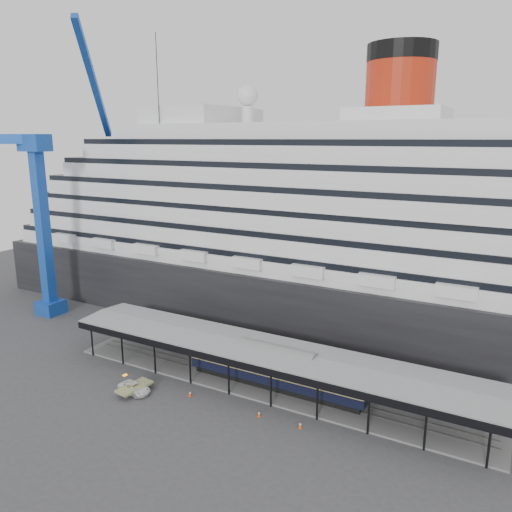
{
  "coord_description": "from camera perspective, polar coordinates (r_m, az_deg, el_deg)",
  "views": [
    {
      "loc": [
        26.94,
        -46.0,
        30.59
      ],
      "look_at": [
        -3.03,
        8.0,
        15.93
      ],
      "focal_mm": 35.0,
      "sensor_mm": 36.0,
      "label": 1
    }
  ],
  "objects": [
    {
      "name": "traffic_cone_right",
      "position": [
        57.07,
        5.08,
        -18.68
      ],
      "size": [
        0.49,
        0.49,
        0.75
      ],
      "rotation": [
        0.0,
        0.0,
        0.35
      ],
      "color": "#DC4D0C",
      "rests_on": "ground"
    },
    {
      "name": "port_truck",
      "position": [
        65.17,
        -13.73,
        -14.44
      ],
      "size": [
        4.61,
        2.52,
        1.22
      ],
      "primitive_type": "imported",
      "rotation": [
        0.0,
        0.0,
        1.46
      ],
      "color": "white",
      "rests_on": "ground"
    },
    {
      "name": "crane_blue",
      "position": [
        92.25,
        -22.77,
        5.7
      ],
      "size": [
        22.63,
        19.19,
        47.6
      ],
      "color": "#1646AC",
      "rests_on": "ground"
    },
    {
      "name": "traffic_cone_left",
      "position": [
        63.28,
        -7.54,
        -15.31
      ],
      "size": [
        0.39,
        0.39,
        0.71
      ],
      "rotation": [
        0.0,
        0.0,
        0.09
      ],
      "color": "#F43C0D",
      "rests_on": "ground"
    },
    {
      "name": "pullman_carriage",
      "position": [
        63.44,
        2.27,
        -12.65
      ],
      "size": [
        23.5,
        3.29,
        23.07
      ],
      "rotation": [
        0.0,
        0.0,
        -0.0
      ],
      "color": "black",
      "rests_on": "ground"
    },
    {
      "name": "ground",
      "position": [
        61.46,
        -1.2,
        -16.5
      ],
      "size": [
        200.0,
        200.0,
        0.0
      ],
      "primitive_type": "plane",
      "color": "#38383A",
      "rests_on": "ground"
    },
    {
      "name": "cruise_ship",
      "position": [
        83.41,
        9.93,
        4.72
      ],
      "size": [
        130.0,
        30.0,
        43.9
      ],
      "color": "black",
      "rests_on": "ground"
    },
    {
      "name": "traffic_cone_mid",
      "position": [
        58.83,
        0.36,
        -17.59
      ],
      "size": [
        0.42,
        0.42,
        0.68
      ],
      "rotation": [
        0.0,
        0.0,
        -0.23
      ],
      "color": "#D6440B",
      "rests_on": "ground"
    },
    {
      "name": "platform_canopy",
      "position": [
        64.22,
        1.09,
        -12.72
      ],
      "size": [
        56.0,
        9.18,
        5.3
      ],
      "color": "slate",
      "rests_on": "ground"
    }
  ]
}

